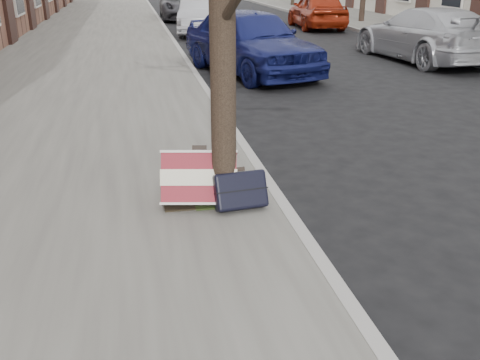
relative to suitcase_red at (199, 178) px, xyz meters
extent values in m
plane|color=black|center=(2.07, -0.90, -0.40)|extent=(120.00, 120.00, 0.00)
cube|color=slate|center=(-1.63, 14.10, -0.34)|extent=(5.00, 70.00, 0.12)
cube|color=#65645C|center=(9.87, 14.10, -0.34)|extent=(4.00, 70.00, 0.12)
cube|color=black|center=(0.07, 0.30, -0.27)|extent=(0.85, 0.85, 0.02)
cube|color=maroon|center=(0.00, 0.00, 0.00)|extent=(0.79, 0.53, 0.56)
cube|color=black|center=(0.37, -0.18, -0.08)|extent=(0.54, 0.35, 0.40)
imported|color=#121853|center=(2.13, 7.31, 0.34)|extent=(2.88, 4.67, 1.49)
imported|color=#A6A7AD|center=(2.06, 15.23, 0.27)|extent=(2.15, 4.24, 1.33)
imported|color=#323136|center=(2.02, 20.94, 0.25)|extent=(2.29, 4.73, 1.30)
imported|color=#A5A6AB|center=(6.94, 8.15, 0.28)|extent=(2.27, 4.83, 1.36)
imported|color=maroon|center=(6.75, 16.12, 0.29)|extent=(1.92, 4.18, 1.39)
camera|label=1|loc=(-0.57, -4.82, 1.93)|focal=40.00mm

